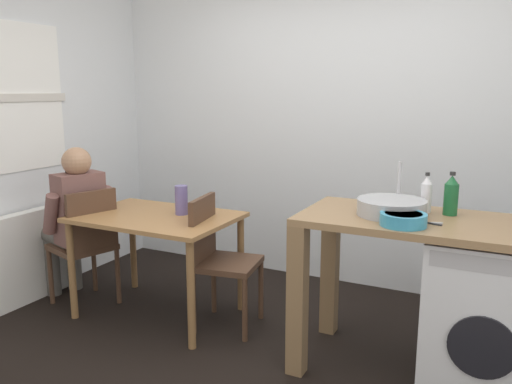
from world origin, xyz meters
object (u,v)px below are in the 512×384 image
dining_table (156,228)px  seated_person (75,216)px  washing_machine (486,315)px  bottle_squat_brown (451,196)px  chair_person_seat (87,241)px  vase (181,200)px  mixing_bowl (403,219)px  chair_opposite (218,254)px  bottle_tall_green (426,194)px

dining_table → seated_person: 0.71m
washing_machine → bottle_squat_brown: (-0.23, 0.16, 0.60)m
chair_person_seat → vase: vase is taller
mixing_bowl → chair_opposite: bearing=168.8°
bottle_tall_green → mixing_bowl: bearing=-98.9°
dining_table → mixing_bowl: mixing_bowl is taller
chair_person_seat → bottle_tall_green: (2.34, 0.27, 0.52)m
chair_opposite → seated_person: 1.20m
washing_machine → bottle_squat_brown: bearing=146.1°
bottle_squat_brown → mixing_bowl: size_ratio=1.02×
dining_table → chair_person_seat: (-0.55, -0.12, -0.14)m
dining_table → bottle_tall_green: (1.79, 0.15, 0.38)m
chair_person_seat → washing_machine: chair_person_seat is taller
dining_table → chair_person_seat: bearing=-167.4°
dining_table → bottle_squat_brown: size_ratio=4.52×
chair_person_seat → mixing_bowl: size_ratio=3.78×
dining_table → seated_person: bearing=-174.0°
chair_opposite → seated_person: seated_person is taller
seated_person → mixing_bowl: 2.46m
bottle_squat_brown → bottle_tall_green: bearing=176.9°
chair_person_seat → seated_person: (-0.15, 0.05, 0.16)m
bottle_tall_green → bottle_squat_brown: size_ratio=0.94×
bottle_squat_brown → vase: size_ratio=1.17×
bottle_squat_brown → chair_person_seat: bearing=-173.9°
washing_machine → chair_person_seat: bearing=-177.7°
chair_opposite → vase: vase is taller
bottle_squat_brown → vase: bearing=-178.6°
mixing_bowl → dining_table: bearing=173.1°
mixing_bowl → washing_machine: bearing=25.1°
dining_table → bottle_squat_brown: bearing=4.2°
bottle_squat_brown → dining_table: bearing=-175.8°
seated_person → vase: bearing=-60.7°
chair_opposite → bottle_tall_green: bearing=85.8°
mixing_bowl → vase: bearing=168.9°
mixing_bowl → seated_person: bearing=176.8°
dining_table → chair_opposite: bearing=4.6°
chair_opposite → mixing_bowl: size_ratio=3.78×
chair_opposite → mixing_bowl: mixing_bowl is taller
vase → seated_person: bearing=-168.5°
chair_opposite → bottle_squat_brown: bottle_squat_brown is taller
dining_table → mixing_bowl: (1.74, -0.21, 0.31)m
chair_opposite → vase: bearing=-109.7°
washing_machine → bottle_tall_green: 0.72m
bottle_tall_green → dining_table: bearing=-175.2°
chair_person_seat → bottle_squat_brown: 2.54m
seated_person → washing_machine: 2.87m
bottle_tall_green → bottle_squat_brown: bottle_squat_brown is taller
chair_person_seat → chair_opposite: 1.04m
washing_machine → vase: size_ratio=4.15×
chair_person_seat → bottle_squat_brown: size_ratio=3.70×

